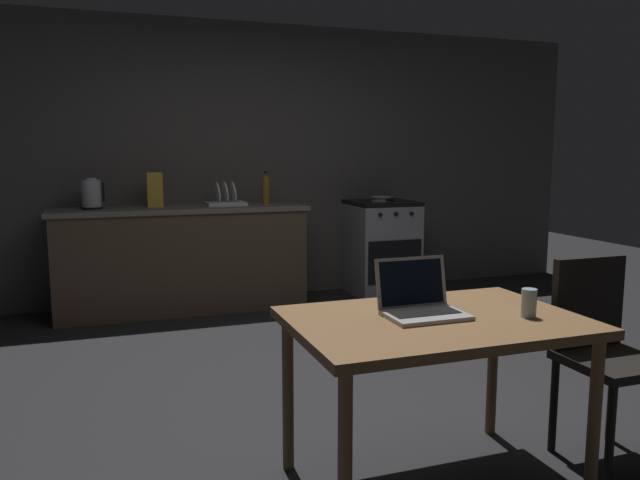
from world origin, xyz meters
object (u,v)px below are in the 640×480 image
at_px(laptop, 421,304).
at_px(frying_pan, 383,198).
at_px(stove_oven, 381,247).
at_px(dish_rack, 226,200).
at_px(bottle, 266,189).
at_px(drinking_glass, 529,303).
at_px(chair, 602,344).
at_px(dining_table, 435,336).
at_px(cereal_box, 155,190).
at_px(electric_kettle, 91,194).

relative_size(laptop, frying_pan, 0.82).
bearing_deg(stove_oven, dish_rack, 179.91).
xyz_separation_m(laptop, bottle, (0.18, 3.22, 0.28)).
relative_size(frying_pan, drinking_glass, 3.39).
bearing_deg(chair, stove_oven, 99.79).
distance_m(dining_table, laptop, 0.14).
bearing_deg(frying_pan, dish_rack, 178.86).
distance_m(laptop, drinking_glass, 0.43).
bearing_deg(stove_oven, chair, -97.89).
height_order(stove_oven, cereal_box, cereal_box).
distance_m(stove_oven, drinking_glass, 3.58).
bearing_deg(electric_kettle, chair, -56.95).
height_order(dining_table, chair, chair).
distance_m(dining_table, electric_kettle, 3.59).
xyz_separation_m(stove_oven, bottle, (-1.16, -0.05, 0.60)).
height_order(cereal_box, dish_rack, cereal_box).
bearing_deg(laptop, cereal_box, 97.81).
bearing_deg(electric_kettle, dish_rack, 0.00).
height_order(electric_kettle, bottle, bottle).
relative_size(cereal_box, dish_rack, 0.87).
xyz_separation_m(chair, drinking_glass, (-0.49, -0.10, 0.25)).
bearing_deg(dish_rack, electric_kettle, -180.00).
xyz_separation_m(electric_kettle, frying_pan, (2.63, -0.03, -0.10)).
relative_size(bottle, cereal_box, 1.01).
distance_m(dining_table, cereal_box, 3.46).
distance_m(bottle, frying_pan, 1.17).
xyz_separation_m(electric_kettle, drinking_glass, (1.68, -3.44, -0.25)).
relative_size(dining_table, chair, 1.28).
xyz_separation_m(electric_kettle, bottle, (1.47, -0.05, 0.02)).
relative_size(frying_pan, dish_rack, 1.15).
relative_size(stove_oven, dish_rack, 2.68).
xyz_separation_m(frying_pan, dish_rack, (-1.51, 0.03, 0.02)).
height_order(drinking_glass, cereal_box, cereal_box).
distance_m(stove_oven, cereal_box, 2.21).
bearing_deg(bottle, laptop, -93.27).
bearing_deg(drinking_glass, chair, 11.63).
xyz_separation_m(bottle, dish_rack, (-0.35, 0.05, -0.09)).
bearing_deg(stove_oven, laptop, -112.45).
height_order(laptop, electric_kettle, electric_kettle).
relative_size(bottle, drinking_glass, 2.59).
relative_size(dining_table, laptop, 3.64).
bearing_deg(electric_kettle, frying_pan, -0.66).
bearing_deg(frying_pan, chair, -97.87).
xyz_separation_m(chair, electric_kettle, (-2.17, 3.34, 0.51)).
bearing_deg(electric_kettle, dining_table, -68.31).
relative_size(electric_kettle, drinking_glass, 2.23).
bearing_deg(drinking_glass, cereal_box, 108.68).
height_order(stove_oven, dish_rack, dish_rack).
bearing_deg(stove_oven, cereal_box, 179.39).
bearing_deg(laptop, electric_kettle, 106.02).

